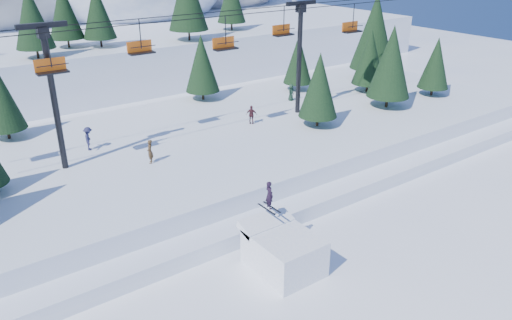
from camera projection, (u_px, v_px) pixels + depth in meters
ground at (325, 274)px, 28.69m from camera, size 160.00×160.00×0.00m
mid_shelf at (177, 155)px, 41.56m from camera, size 70.00×22.00×2.50m
berm at (246, 210)px, 34.41m from camera, size 70.00×6.00×1.10m
jump_kicker at (283, 250)px, 28.76m from camera, size 3.31×4.52×5.03m
chairlift at (191, 56)px, 39.32m from camera, size 46.00×3.21×10.28m
conifer_stand at (202, 81)px, 41.59m from camera, size 61.57×17.83×9.90m
distant_skiers at (183, 123)px, 42.43m from camera, size 22.40×7.03×1.88m
banner_near at (341, 200)px, 35.86m from camera, size 2.84×0.39×0.90m
banner_far at (368, 190)px, 37.28m from camera, size 2.86×0.16×0.90m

